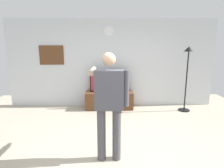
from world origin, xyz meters
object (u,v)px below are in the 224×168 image
object	(u,v)px
tv_stand	(109,100)
person_standing_nearer_lamp	(109,101)
wall_clock	(109,31)
television	(109,81)
floor_lamp	(188,66)
framed_picture	(52,55)

from	to	relation	value
tv_stand	person_standing_nearer_lamp	world-z (taller)	person_standing_nearer_lamp
wall_clock	person_standing_nearer_lamp	bearing A→B (deg)	-90.36
television	wall_clock	distance (m)	1.51
floor_lamp	tv_stand	bearing A→B (deg)	173.38
television	person_standing_nearer_lamp	bearing A→B (deg)	-90.40
tv_stand	framed_picture	distance (m)	2.24
television	framed_picture	size ratio (longest dim) A/B	1.59
television	framed_picture	bearing A→B (deg)	171.95
tv_stand	person_standing_nearer_lamp	bearing A→B (deg)	-90.40
tv_stand	framed_picture	size ratio (longest dim) A/B	1.95
tv_stand	framed_picture	xyz separation A→B (m)	(-1.76, 0.30, 1.35)
television	person_standing_nearer_lamp	world-z (taller)	person_standing_nearer_lamp
tv_stand	framed_picture	world-z (taller)	framed_picture
wall_clock	framed_picture	xyz separation A→B (m)	(-1.76, 0.00, -0.72)
tv_stand	floor_lamp	distance (m)	2.49
tv_stand	television	size ratio (longest dim) A/B	1.23
television	floor_lamp	distance (m)	2.30
tv_stand	floor_lamp	size ratio (longest dim) A/B	0.76
wall_clock	floor_lamp	bearing A→B (deg)	-13.83
floor_lamp	person_standing_nearer_lamp	xyz separation A→B (m)	(-2.24, -2.35, -0.31)
wall_clock	person_standing_nearer_lamp	distance (m)	3.18
framed_picture	person_standing_nearer_lamp	bearing A→B (deg)	-59.04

